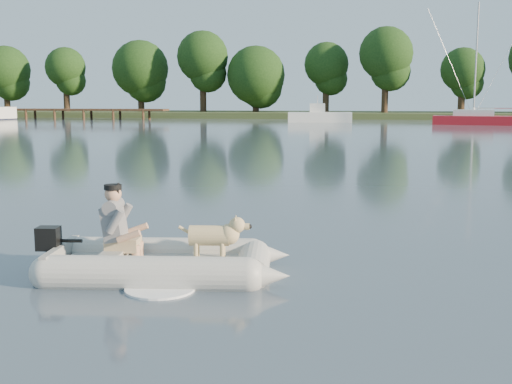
% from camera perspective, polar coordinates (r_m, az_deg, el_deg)
% --- Properties ---
extents(water, '(160.00, 160.00, 0.00)m').
position_cam_1_polar(water, '(7.87, -3.94, -7.41)').
color(water, slate).
rests_on(water, ground).
extents(shore_bank, '(160.00, 12.00, 0.70)m').
position_cam_1_polar(shore_bank, '(69.41, 8.21, 6.76)').
color(shore_bank, '#47512D').
rests_on(shore_bank, water).
extents(dock, '(18.00, 2.00, 1.04)m').
position_cam_1_polar(dock, '(65.56, -15.55, 6.69)').
color(dock, '#4C331E').
rests_on(dock, water).
extents(treeline, '(84.66, 7.35, 9.27)m').
position_cam_1_polar(treeline, '(68.61, 13.17, 10.83)').
color(treeline, '#332316').
rests_on(treeline, shore_bank).
extents(dinghy, '(4.32, 3.21, 1.19)m').
position_cam_1_polar(dinghy, '(7.84, -8.22, -3.80)').
color(dinghy, '#A8A8A3').
rests_on(dinghy, water).
extents(man, '(0.68, 0.60, 0.92)m').
position_cam_1_polar(man, '(7.98, -12.39, -2.48)').
color(man, slate).
rests_on(man, dinghy).
extents(dog, '(0.82, 0.38, 0.53)m').
position_cam_1_polar(dog, '(7.81, -4.16, -4.20)').
color(dog, tan).
rests_on(dog, dinghy).
extents(outboard_motor, '(0.38, 0.29, 0.67)m').
position_cam_1_polar(outboard_motor, '(8.27, -17.92, -5.14)').
color(outboard_motor, black).
rests_on(outboard_motor, dinghy).
extents(motorboat, '(5.82, 2.65, 2.39)m').
position_cam_1_polar(motorboat, '(56.22, 5.70, 7.29)').
color(motorboat, white).
rests_on(motorboat, water).
extents(sailboat, '(7.22, 3.17, 9.60)m').
position_cam_1_polar(sailboat, '(53.80, 19.13, 6.12)').
color(sailboat, '#B0141D').
rests_on(sailboat, water).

